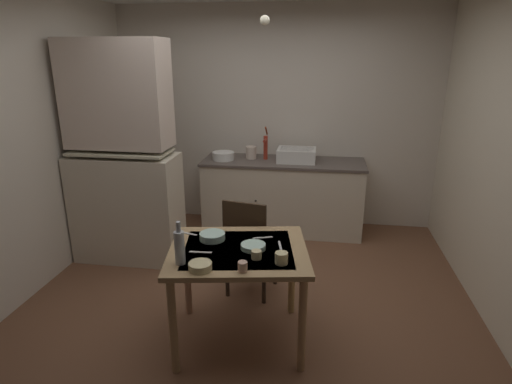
{
  "coord_description": "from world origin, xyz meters",
  "views": [
    {
      "loc": [
        0.55,
        -3.25,
        2.06
      ],
      "look_at": [
        0.03,
        0.12,
        0.94
      ],
      "focal_mm": 29.67,
      "sensor_mm": 36.0,
      "label": 1
    }
  ],
  "objects_px": {
    "hutch_cabinet": "(123,162)",
    "serving_bowl_wide": "(253,246)",
    "glass_bottle": "(180,247)",
    "mixing_bowl_counter": "(223,156)",
    "mug_dark": "(281,258)",
    "dining_table": "(238,262)",
    "chair_far_side": "(249,245)",
    "sink_basin": "(297,155)",
    "hand_pump": "(266,145)"
  },
  "relations": [
    {
      "from": "hutch_cabinet",
      "to": "serving_bowl_wide",
      "type": "xyz_separation_m",
      "value": [
        1.5,
        -1.16,
        -0.27
      ]
    },
    {
      "from": "hutch_cabinet",
      "to": "glass_bottle",
      "type": "bearing_deg",
      "value": -53.9
    },
    {
      "from": "mixing_bowl_counter",
      "to": "mug_dark",
      "type": "height_order",
      "value": "mixing_bowl_counter"
    },
    {
      "from": "mixing_bowl_counter",
      "to": "dining_table",
      "type": "height_order",
      "value": "mixing_bowl_counter"
    },
    {
      "from": "chair_far_side",
      "to": "glass_bottle",
      "type": "bearing_deg",
      "value": -108.51
    },
    {
      "from": "hutch_cabinet",
      "to": "sink_basin",
      "type": "distance_m",
      "value": 1.93
    },
    {
      "from": "hutch_cabinet",
      "to": "serving_bowl_wide",
      "type": "bearing_deg",
      "value": -37.77
    },
    {
      "from": "hutch_cabinet",
      "to": "dining_table",
      "type": "xyz_separation_m",
      "value": [
        1.39,
        -1.18,
        -0.39
      ]
    },
    {
      "from": "dining_table",
      "to": "mug_dark",
      "type": "distance_m",
      "value": 0.39
    },
    {
      "from": "mug_dark",
      "to": "glass_bottle",
      "type": "xyz_separation_m",
      "value": [
        -0.65,
        -0.1,
        0.08
      ]
    },
    {
      "from": "sink_basin",
      "to": "serving_bowl_wide",
      "type": "relative_size",
      "value": 2.5
    },
    {
      "from": "hutch_cabinet",
      "to": "mixing_bowl_counter",
      "type": "relative_size",
      "value": 8.59
    },
    {
      "from": "mixing_bowl_counter",
      "to": "sink_basin",
      "type": "bearing_deg",
      "value": 3.33
    },
    {
      "from": "hutch_cabinet",
      "to": "mug_dark",
      "type": "height_order",
      "value": "hutch_cabinet"
    },
    {
      "from": "sink_basin",
      "to": "chair_far_side",
      "type": "relative_size",
      "value": 0.49
    },
    {
      "from": "serving_bowl_wide",
      "to": "mug_dark",
      "type": "height_order",
      "value": "mug_dark"
    },
    {
      "from": "mug_dark",
      "to": "hutch_cabinet",
      "type": "bearing_deg",
      "value": 141.75
    },
    {
      "from": "hand_pump",
      "to": "sink_basin",
      "type": "bearing_deg",
      "value": -6.97
    },
    {
      "from": "hutch_cabinet",
      "to": "mixing_bowl_counter",
      "type": "bearing_deg",
      "value": 49.03
    },
    {
      "from": "dining_table",
      "to": "serving_bowl_wide",
      "type": "xyz_separation_m",
      "value": [
        0.1,
        0.02,
        0.12
      ]
    },
    {
      "from": "sink_basin",
      "to": "glass_bottle",
      "type": "height_order",
      "value": "glass_bottle"
    },
    {
      "from": "hutch_cabinet",
      "to": "hand_pump",
      "type": "relative_size",
      "value": 5.64
    },
    {
      "from": "chair_far_side",
      "to": "sink_basin",
      "type": "bearing_deg",
      "value": 78.7
    },
    {
      "from": "glass_bottle",
      "to": "chair_far_side",
      "type": "bearing_deg",
      "value": 71.49
    },
    {
      "from": "chair_far_side",
      "to": "dining_table",
      "type": "bearing_deg",
      "value": -87.3
    },
    {
      "from": "mixing_bowl_counter",
      "to": "mug_dark",
      "type": "xyz_separation_m",
      "value": [
        0.91,
        -2.28,
        -0.12
      ]
    },
    {
      "from": "chair_far_side",
      "to": "mixing_bowl_counter",
      "type": "bearing_deg",
      "value": 110.72
    },
    {
      "from": "glass_bottle",
      "to": "sink_basin",
      "type": "bearing_deg",
      "value": 75.95
    },
    {
      "from": "hand_pump",
      "to": "serving_bowl_wide",
      "type": "bearing_deg",
      "value": -84.74
    },
    {
      "from": "chair_far_side",
      "to": "mug_dark",
      "type": "bearing_deg",
      "value": -66.37
    },
    {
      "from": "sink_basin",
      "to": "mixing_bowl_counter",
      "type": "xyz_separation_m",
      "value": [
        -0.86,
        -0.05,
        -0.03
      ]
    },
    {
      "from": "dining_table",
      "to": "chair_far_side",
      "type": "relative_size",
      "value": 1.21
    },
    {
      "from": "hand_pump",
      "to": "chair_far_side",
      "type": "bearing_deg",
      "value": -87.59
    },
    {
      "from": "serving_bowl_wide",
      "to": "hutch_cabinet",
      "type": "bearing_deg",
      "value": 142.23
    },
    {
      "from": "mixing_bowl_counter",
      "to": "glass_bottle",
      "type": "distance_m",
      "value": 2.39
    },
    {
      "from": "mug_dark",
      "to": "mixing_bowl_counter",
      "type": "bearing_deg",
      "value": 111.76
    },
    {
      "from": "glass_bottle",
      "to": "dining_table",
      "type": "bearing_deg",
      "value": 39.25
    },
    {
      "from": "chair_far_side",
      "to": "mug_dark",
      "type": "distance_m",
      "value": 0.93
    },
    {
      "from": "hutch_cabinet",
      "to": "glass_bottle",
      "type": "distance_m",
      "value": 1.8
    },
    {
      "from": "dining_table",
      "to": "glass_bottle",
      "type": "height_order",
      "value": "glass_bottle"
    },
    {
      "from": "hutch_cabinet",
      "to": "sink_basin",
      "type": "bearing_deg",
      "value": 30.38
    },
    {
      "from": "sink_basin",
      "to": "dining_table",
      "type": "relative_size",
      "value": 0.4
    },
    {
      "from": "hutch_cabinet",
      "to": "chair_far_side",
      "type": "xyz_separation_m",
      "value": [
        1.36,
        -0.55,
        -0.55
      ]
    },
    {
      "from": "mug_dark",
      "to": "dining_table",
      "type": "bearing_deg",
      "value": 151.99
    },
    {
      "from": "sink_basin",
      "to": "chair_far_side",
      "type": "distance_m",
      "value": 1.62
    },
    {
      "from": "hutch_cabinet",
      "to": "mixing_bowl_counter",
      "type": "xyz_separation_m",
      "value": [
        0.8,
        0.93,
        -0.12
      ]
    },
    {
      "from": "dining_table",
      "to": "hutch_cabinet",
      "type": "bearing_deg",
      "value": 139.71
    },
    {
      "from": "hand_pump",
      "to": "mug_dark",
      "type": "relative_size",
      "value": 4.57
    },
    {
      "from": "chair_far_side",
      "to": "mug_dark",
      "type": "relative_size",
      "value": 10.62
    },
    {
      "from": "hutch_cabinet",
      "to": "hand_pump",
      "type": "distance_m",
      "value": 1.65
    }
  ]
}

